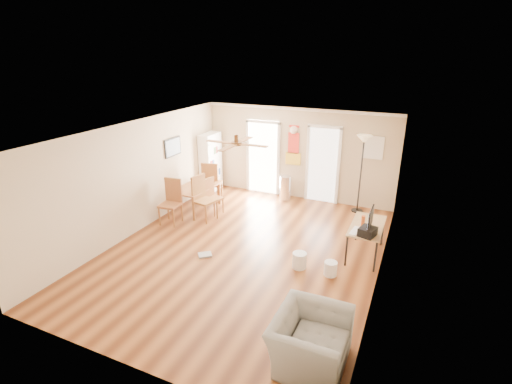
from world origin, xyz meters
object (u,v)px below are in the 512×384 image
at_px(torchiere_lamp, 361,175).
at_px(armchair, 310,340).
at_px(wastebasket_b, 331,269).
at_px(printer, 368,232).
at_px(dining_table, 197,198).
at_px(trash_can, 285,188).
at_px(wastebasket_a, 299,260).
at_px(computer_desk, 365,240).
at_px(dining_chair_right_b, 205,199).
at_px(dining_chair_right_a, 214,197).
at_px(dining_chair_far, 212,181).
at_px(dining_chair_near, 170,203).
at_px(bookshelf, 211,163).

relative_size(torchiere_lamp, armchair, 1.86).
bearing_deg(wastebasket_b, printer, 47.73).
xyz_separation_m(dining_table, armchair, (4.30, -3.91, 0.03)).
bearing_deg(trash_can, wastebasket_a, -65.70).
bearing_deg(computer_desk, dining_chair_right_b, 177.71).
distance_m(computer_desk, wastebasket_b, 1.18).
bearing_deg(dining_chair_right_a, trash_can, -26.08).
xyz_separation_m(dining_chair_right_b, armchair, (3.75, -3.46, -0.21)).
bearing_deg(computer_desk, dining_table, 172.37).
xyz_separation_m(torchiere_lamp, wastebasket_b, (0.07, -3.33, -0.89)).
distance_m(dining_chair_right_a, trash_can, 2.18).
height_order(torchiere_lamp, armchair, torchiere_lamp).
height_order(dining_table, dining_chair_right_a, dining_chair_right_a).
relative_size(computer_desk, wastebasket_b, 4.48).
xyz_separation_m(dining_chair_far, wastebasket_b, (4.02, -2.47, -0.43)).
height_order(dining_table, trash_can, trash_can).
relative_size(dining_chair_right_a, dining_chair_near, 0.84).
height_order(computer_desk, wastebasket_a, computer_desk).
bearing_deg(torchiere_lamp, dining_table, -157.49).
xyz_separation_m(bookshelf, wastebasket_a, (3.84, -3.13, -0.72)).
bearing_deg(dining_chair_near, printer, -5.54).
bearing_deg(wastebasket_b, computer_desk, 66.21).
bearing_deg(printer, dining_chair_near, -165.44).
xyz_separation_m(trash_can, computer_desk, (2.60, -2.27, -0.01)).
xyz_separation_m(dining_table, trash_can, (1.93, 1.66, 0.02)).
bearing_deg(wastebasket_a, torchiere_lamp, 80.46).
height_order(printer, wastebasket_a, printer).
distance_m(dining_table, dining_chair_far, 0.83).
relative_size(dining_table, wastebasket_b, 4.66).
bearing_deg(torchiere_lamp, dining_chair_right_a, -154.09).
bearing_deg(printer, wastebasket_a, -138.05).
distance_m(torchiere_lamp, armchair, 5.61).
relative_size(dining_chair_right_b, torchiere_lamp, 0.55).
distance_m(wastebasket_b, armchair, 2.26).
bearing_deg(computer_desk, trash_can, 138.89).
xyz_separation_m(trash_can, wastebasket_a, (1.50, -3.32, -0.19)).
xyz_separation_m(bookshelf, dining_chair_right_b, (0.95, -1.92, -0.32)).
distance_m(bookshelf, torchiere_lamp, 4.40).
xyz_separation_m(dining_table, torchiere_lamp, (3.99, 1.65, 0.70)).
bearing_deg(dining_chair_far, armchair, 119.01).
bearing_deg(printer, torchiere_lamp, 118.20).
distance_m(torchiere_lamp, wastebasket_b, 3.44).
xyz_separation_m(computer_desk, printer, (0.07, -0.47, 0.43)).
xyz_separation_m(dining_chair_far, computer_desk, (4.49, -1.40, -0.23)).
bearing_deg(dining_chair_near, trash_can, 47.68).
distance_m(dining_chair_far, computer_desk, 4.71).
distance_m(dining_chair_right_b, trash_can, 2.53).
distance_m(bookshelf, dining_chair_right_b, 2.16).
relative_size(bookshelf, wastebasket_a, 5.46).
height_order(dining_chair_right_b, wastebasket_a, dining_chair_right_b).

